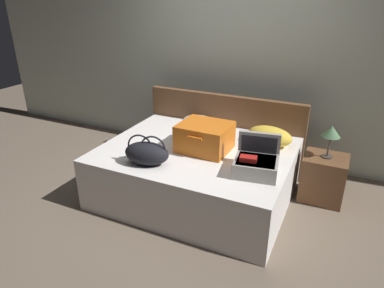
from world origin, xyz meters
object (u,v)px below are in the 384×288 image
bed (197,172)px  duffel_bag (147,153)px  pillow_center_head (270,136)px  hard_case_medium (256,163)px  table_lamp (331,133)px  hard_case_large (205,137)px  nightstand (323,178)px  pillow_near_headboard (200,122)px

bed → duffel_bag: 0.71m
duffel_bag → pillow_center_head: duffel_bag is taller
hard_case_medium → table_lamp: 0.95m
hard_case_large → table_lamp: size_ratio=1.49×
bed → duffel_bag: bearing=-118.9°
nightstand → table_lamp: table_lamp is taller
hard_case_large → pillow_near_headboard: (-0.29, 0.55, -0.07)m
bed → duffel_bag: duffel_bag is taller
hard_case_large → bed: bearing=-168.9°
bed → pillow_near_headboard: pillow_near_headboard is taller
bed → hard_case_medium: 0.83m
pillow_center_head → nightstand: size_ratio=0.98×
hard_case_medium → pillow_near_headboard: 1.21m
hard_case_medium → pillow_center_head: hard_case_medium is taller
hard_case_large → hard_case_medium: size_ratio=1.19×
bed → table_lamp: 1.44m
table_lamp → duffel_bag: bearing=-146.0°
pillow_center_head → hard_case_medium: bearing=-86.6°
table_lamp → hard_case_large: bearing=-156.6°
hard_case_medium → nightstand: (0.55, 0.76, -0.41)m
pillow_center_head → nightstand: (0.59, 0.09, -0.41)m
bed → hard_case_large: 0.43m
pillow_near_headboard → nightstand: pillow_near_headboard is taller
nightstand → bed: bearing=-157.4°
hard_case_large → nightstand: bearing=25.0°
hard_case_medium → duffel_bag: (-0.98, -0.28, 0.02)m
hard_case_large → hard_case_medium: 0.67m
bed → hard_case_large: bearing=9.5°
hard_case_medium → bed: bearing=152.1°
duffel_bag → hard_case_medium: bearing=15.7°
pillow_center_head → table_lamp: (0.59, 0.09, 0.11)m
bed → pillow_near_headboard: size_ratio=4.15×
nightstand → table_lamp: 0.52m
duffel_bag → pillow_center_head: 1.34m
nightstand → hard_case_large: bearing=-156.6°
hard_case_medium → duffel_bag: 1.02m
pillow_near_headboard → pillow_center_head: (0.87, -0.13, 0.03)m
duffel_bag → hard_case_large: bearing=55.2°
bed → nightstand: bed is taller
hard_case_large → hard_case_medium: bearing=-20.8°
bed → pillow_center_head: size_ratio=3.99×
pillow_center_head → table_lamp: 0.61m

